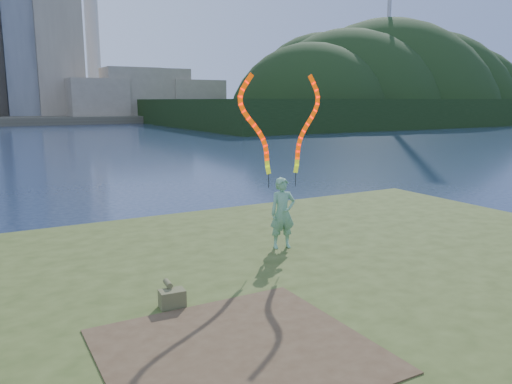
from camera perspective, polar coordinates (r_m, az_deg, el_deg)
ground at (r=10.32m, az=0.76°, el=-11.47°), size 320.00×320.00×0.00m
grassy_knoll at (r=8.44m, az=8.82°, el=-14.29°), size 20.00×18.00×0.80m
dirt_patch at (r=6.47m, az=-2.10°, el=-17.60°), size 3.20×3.00×0.02m
far_shore at (r=103.45m, az=-26.78°, el=7.54°), size 320.00×40.00×1.20m
wooded_hill at (r=93.88m, az=14.25°, el=7.88°), size 78.00×50.00×63.00m
woman_with_ribbons at (r=10.28m, az=3.07°, el=1.43°), size 1.96×0.54×3.89m
canvas_bag at (r=7.72m, az=-9.59°, el=-11.81°), size 0.39×0.44×0.36m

